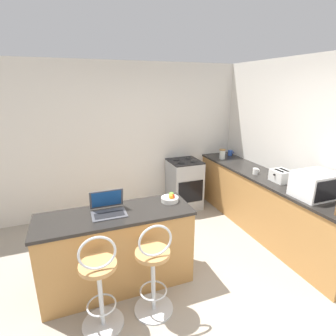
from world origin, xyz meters
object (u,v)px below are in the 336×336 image
Objects in this scene: storage_jar at (222,154)px; toaster at (281,176)px; laptop at (108,207)px; microwave at (315,185)px; stove_range at (184,184)px; bar_stool_far at (153,271)px; mug_blue at (230,153)px; mug_white at (256,171)px; fruit_bowl at (170,199)px; bar_stool_near at (100,284)px.

toaster is at bearing -84.62° from storage_jar.
laptop is 1.97× the size of storage_jar.
stove_range is (-0.81, 2.03, -0.61)m from microwave.
bar_stool_far is 5.65× the size of storage_jar.
toaster is 2.43× the size of mug_blue.
mug_white reaches higher than stove_range.
toaster is at bearing -60.42° from stove_range.
fruit_bowl is at bearing -139.78° from mug_blue.
microwave is 0.58m from toaster.
mug_blue is at bearing 37.87° from bar_stool_near.
microwave is 2.09m from mug_blue.
fruit_bowl is (-1.69, 0.49, -0.12)m from microwave.
mug_white is at bearing -104.33° from mug_blue.
bar_stool_far is 2.86m from storage_jar.
fruit_bowl is at bearing 163.72° from microwave.
toaster is at bearing 14.15° from bar_stool_near.
bar_stool_near is at bearing -130.17° from stove_range.
stove_range is 0.90m from storage_jar.
bar_stool_near is 1.00× the size of bar_stool_far.
laptop is 1.77× the size of fruit_bowl.
storage_jar is (-0.00, 0.95, 0.04)m from mug_white.
storage_jar is at bearing 31.98° from laptop.
bar_stool_near is at bearing -147.48° from fruit_bowl.
toaster reaches higher than mug_white.
toaster is at bearing -72.12° from mug_white.
storage_jar is (-0.13, 1.34, 0.01)m from toaster.
storage_jar is (0.70, -0.13, 0.55)m from stove_range.
mug_blue is (2.78, 2.16, 0.47)m from bar_stool_near.
bar_stool_far is 2.48m from stove_range.
fruit_bowl is at bearing 55.51° from bar_stool_far.
stove_range is at bearing 169.92° from storage_jar.
bar_stool_far is 2.86× the size of laptop.
laptop is at bearing -168.01° from mug_white.
laptop is 2.72m from storage_jar.
microwave is 0.52× the size of stove_range.
stove_range is 5.04× the size of storage_jar.
laptop is 2.46m from microwave.
fruit_bowl reaches higher than stove_range.
bar_stool_far reaches higher than stove_range.
mug_blue is (0.18, 2.08, -0.10)m from microwave.
microwave reaches higher than bar_stool_near.
bar_stool_far is 10.78× the size of mug_white.
bar_stool_far is 2.16× the size of microwave.
mug_white is at bearing 107.88° from toaster.
mug_blue is 1.08× the size of mug_white.
mug_blue is (2.59, 1.61, -0.01)m from laptop.
storage_jar reaches higher than mug_blue.
stove_range is at bearing 60.25° from fruit_bowl.
bar_stool_near reaches higher than mug_blue.
microwave is 4.98× the size of mug_white.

